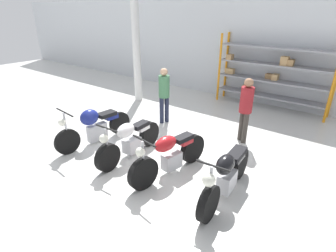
{
  "coord_description": "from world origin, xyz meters",
  "views": [
    {
      "loc": [
        3.4,
        -4.01,
        3.19
      ],
      "look_at": [
        0.0,
        0.4,
        0.7
      ],
      "focal_mm": 28.0,
      "sensor_mm": 36.0,
      "label": 1
    }
  ],
  "objects_px": {
    "motorcycle_red": "(170,155)",
    "person_browsing": "(164,91)",
    "person_near_rack": "(246,106)",
    "motorcycle_white": "(130,140)",
    "shelving_rack": "(271,73)",
    "motorcycle_black": "(226,175)",
    "motorcycle_blue": "(94,125)"
  },
  "relations": [
    {
      "from": "motorcycle_red",
      "to": "motorcycle_black",
      "type": "xyz_separation_m",
      "value": [
        1.24,
        0.06,
        0.0
      ]
    },
    {
      "from": "motorcycle_blue",
      "to": "motorcycle_white",
      "type": "xyz_separation_m",
      "value": [
        1.21,
        0.05,
        -0.06
      ]
    },
    {
      "from": "shelving_rack",
      "to": "motorcycle_white",
      "type": "xyz_separation_m",
      "value": [
        -1.37,
        -5.36,
        -0.81
      ]
    },
    {
      "from": "motorcycle_white",
      "to": "person_browsing",
      "type": "relative_size",
      "value": 1.23
    },
    {
      "from": "motorcycle_blue",
      "to": "person_browsing",
      "type": "height_order",
      "value": "person_browsing"
    },
    {
      "from": "shelving_rack",
      "to": "motorcycle_blue",
      "type": "xyz_separation_m",
      "value": [
        -2.58,
        -5.4,
        -0.74
      ]
    },
    {
      "from": "motorcycle_red",
      "to": "person_browsing",
      "type": "height_order",
      "value": "person_browsing"
    },
    {
      "from": "motorcycle_red",
      "to": "person_near_rack",
      "type": "relative_size",
      "value": 1.23
    },
    {
      "from": "motorcycle_blue",
      "to": "motorcycle_red",
      "type": "bearing_deg",
      "value": 96.35
    },
    {
      "from": "motorcycle_blue",
      "to": "motorcycle_red",
      "type": "relative_size",
      "value": 1.04
    },
    {
      "from": "person_near_rack",
      "to": "motorcycle_blue",
      "type": "bearing_deg",
      "value": -14.72
    },
    {
      "from": "motorcycle_white",
      "to": "person_browsing",
      "type": "distance_m",
      "value": 2.27
    },
    {
      "from": "motorcycle_white",
      "to": "shelving_rack",
      "type": "bearing_deg",
      "value": 162.67
    },
    {
      "from": "shelving_rack",
      "to": "person_near_rack",
      "type": "relative_size",
      "value": 2.22
    },
    {
      "from": "shelving_rack",
      "to": "motorcycle_black",
      "type": "bearing_deg",
      "value": -78.91
    },
    {
      "from": "motorcycle_white",
      "to": "person_browsing",
      "type": "bearing_deg",
      "value": -165.86
    },
    {
      "from": "motorcycle_white",
      "to": "motorcycle_black",
      "type": "relative_size",
      "value": 0.98
    },
    {
      "from": "person_browsing",
      "to": "motorcycle_red",
      "type": "bearing_deg",
      "value": 150.76
    },
    {
      "from": "shelving_rack",
      "to": "person_browsing",
      "type": "height_order",
      "value": "shelving_rack"
    },
    {
      "from": "shelving_rack",
      "to": "person_browsing",
      "type": "relative_size",
      "value": 2.25
    },
    {
      "from": "shelving_rack",
      "to": "motorcycle_black",
      "type": "height_order",
      "value": "shelving_rack"
    },
    {
      "from": "shelving_rack",
      "to": "motorcycle_red",
      "type": "height_order",
      "value": "shelving_rack"
    },
    {
      "from": "shelving_rack",
      "to": "motorcycle_red",
      "type": "distance_m",
      "value": 5.43
    },
    {
      "from": "motorcycle_blue",
      "to": "person_browsing",
      "type": "distance_m",
      "value": 2.28
    },
    {
      "from": "motorcycle_black",
      "to": "person_browsing",
      "type": "height_order",
      "value": "person_browsing"
    },
    {
      "from": "motorcycle_white",
      "to": "person_browsing",
      "type": "xyz_separation_m",
      "value": [
        -0.65,
        2.11,
        0.55
      ]
    },
    {
      "from": "motorcycle_white",
      "to": "motorcycle_black",
      "type": "xyz_separation_m",
      "value": [
        2.41,
        0.05,
        0.03
      ]
    },
    {
      "from": "motorcycle_blue",
      "to": "shelving_rack",
      "type": "bearing_deg",
      "value": 159.96
    },
    {
      "from": "person_browsing",
      "to": "person_near_rack",
      "type": "height_order",
      "value": "person_near_rack"
    },
    {
      "from": "person_browsing",
      "to": "motorcycle_blue",
      "type": "bearing_deg",
      "value": 95.61
    },
    {
      "from": "person_browsing",
      "to": "person_near_rack",
      "type": "bearing_deg",
      "value": -154.0
    },
    {
      "from": "motorcycle_black",
      "to": "person_near_rack",
      "type": "height_order",
      "value": "person_near_rack"
    }
  ]
}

